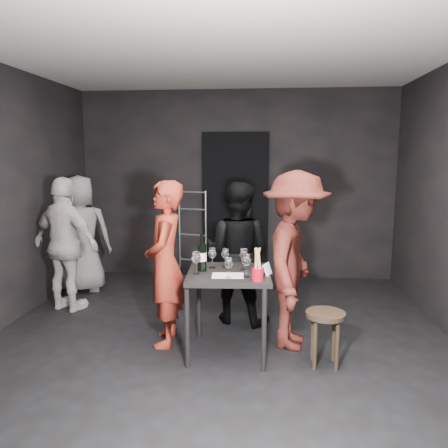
# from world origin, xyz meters

# --- Properties ---
(floor) EXTENTS (4.50, 5.00, 0.02)m
(floor) POSITION_xyz_m (0.00, 0.00, 0.00)
(floor) COLOR black
(floor) RESTS_ON ground
(ceiling) EXTENTS (4.50, 5.00, 0.02)m
(ceiling) POSITION_xyz_m (0.00, 0.00, 2.70)
(ceiling) COLOR silver
(ceiling) RESTS_ON ground
(wall_back) EXTENTS (4.50, 0.04, 2.70)m
(wall_back) POSITION_xyz_m (0.00, 2.50, 1.35)
(wall_back) COLOR black
(wall_back) RESTS_ON ground
(wall_front) EXTENTS (4.50, 0.04, 2.70)m
(wall_front) POSITION_xyz_m (0.00, -2.50, 1.35)
(wall_front) COLOR black
(wall_front) RESTS_ON ground
(doorway) EXTENTS (0.95, 0.10, 2.10)m
(doorway) POSITION_xyz_m (0.00, 2.44, 1.05)
(doorway) COLOR black
(doorway) RESTS_ON ground
(wallbox_upper) EXTENTS (0.12, 0.06, 0.12)m
(wallbox_upper) POSITION_xyz_m (0.85, 2.45, 1.45)
(wallbox_upper) COLOR #B7B7B2
(wallbox_upper) RESTS_ON wall_back
(wallbox_lower) EXTENTS (0.10, 0.06, 0.14)m
(wallbox_lower) POSITION_xyz_m (1.05, 2.45, 1.40)
(wallbox_lower) COLOR #B7B7B2
(wallbox_lower) RESTS_ON wall_back
(hand_truck) EXTENTS (0.43, 0.36, 1.28)m
(hand_truck) POSITION_xyz_m (-0.61, 2.26, 0.23)
(hand_truck) COLOR #B2B2B7
(hand_truck) RESTS_ON floor
(tasting_table) EXTENTS (0.72, 0.72, 0.75)m
(tasting_table) POSITION_xyz_m (0.12, -0.08, 0.65)
(tasting_table) COLOR black
(tasting_table) RESTS_ON floor
(stool) EXTENTS (0.33, 0.33, 0.47)m
(stool) POSITION_xyz_m (0.96, -0.25, 0.37)
(stool) COLOR #2F241A
(stool) RESTS_ON floor
(server_red) EXTENTS (0.45, 0.62, 1.60)m
(server_red) POSITION_xyz_m (-0.49, 0.07, 0.80)
(server_red) COLOR #A92E1D
(server_red) RESTS_ON floor
(woman_black) EXTENTS (0.81, 0.59, 1.50)m
(woman_black) POSITION_xyz_m (0.14, 0.70, 0.75)
(woman_black) COLOR black
(woman_black) RESTS_ON floor
(man_maroon) EXTENTS (0.74, 1.24, 1.80)m
(man_maroon) POSITION_xyz_m (0.71, 0.13, 0.90)
(man_maroon) COLOR #501B15
(man_maroon) RESTS_ON floor
(bystander_cream) EXTENTS (1.02, 0.73, 1.58)m
(bystander_cream) POSITION_xyz_m (-1.82, 0.85, 0.79)
(bystander_cream) COLOR silver
(bystander_cream) RESTS_ON floor
(bystander_grey) EXTENTS (0.85, 0.63, 1.55)m
(bystander_grey) POSITION_xyz_m (-1.94, 1.55, 0.78)
(bystander_grey) COLOR slate
(bystander_grey) RESTS_ON floor
(tasting_mat) EXTENTS (0.28, 0.20, 0.00)m
(tasting_mat) POSITION_xyz_m (0.13, -0.21, 0.75)
(tasting_mat) COLOR white
(tasting_mat) RESTS_ON tasting_table
(wine_glass_a) EXTENTS (0.11, 0.11, 0.22)m
(wine_glass_a) POSITION_xyz_m (-0.15, -0.17, 0.86)
(wine_glass_a) COLOR white
(wine_glass_a) RESTS_ON tasting_table
(wine_glass_b) EXTENTS (0.08, 0.08, 0.20)m
(wine_glass_b) POSITION_xyz_m (-0.04, 0.05, 0.85)
(wine_glass_b) COLOR white
(wine_glass_b) RESTS_ON tasting_table
(wine_glass_c) EXTENTS (0.08, 0.08, 0.19)m
(wine_glass_c) POSITION_xyz_m (0.07, 0.09, 0.84)
(wine_glass_c) COLOR white
(wine_glass_c) RESTS_ON tasting_table
(wine_glass_d) EXTENTS (0.08, 0.08, 0.19)m
(wine_glass_d) POSITION_xyz_m (0.14, -0.27, 0.85)
(wine_glass_d) COLOR white
(wine_glass_d) RESTS_ON tasting_table
(wine_glass_e) EXTENTS (0.10, 0.10, 0.22)m
(wine_glass_e) POSITION_xyz_m (0.28, -0.23, 0.86)
(wine_glass_e) COLOR white
(wine_glass_e) RESTS_ON tasting_table
(wine_glass_f) EXTENTS (0.10, 0.10, 0.21)m
(wine_glass_f) POSITION_xyz_m (0.25, -0.00, 0.86)
(wine_glass_f) COLOR white
(wine_glass_f) RESTS_ON tasting_table
(wine_bottle) EXTENTS (0.08, 0.08, 0.34)m
(wine_bottle) POSITION_xyz_m (-0.12, -0.07, 0.88)
(wine_bottle) COLOR black
(wine_bottle) RESTS_ON tasting_table
(breadstick_cup) EXTENTS (0.09, 0.09, 0.30)m
(breadstick_cup) POSITION_xyz_m (0.38, -0.33, 0.88)
(breadstick_cup) COLOR red
(breadstick_cup) RESTS_ON tasting_table
(reserved_card) EXTENTS (0.12, 0.16, 0.10)m
(reserved_card) POSITION_xyz_m (0.43, -0.15, 0.80)
(reserved_card) COLOR white
(reserved_card) RESTS_ON tasting_table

